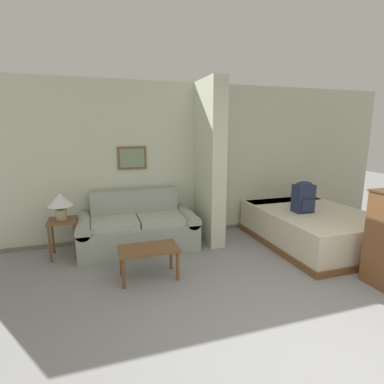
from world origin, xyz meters
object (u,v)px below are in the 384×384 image
(couch, at_px, (138,228))
(coffee_table, at_px, (148,252))
(table_lamp, at_px, (60,202))
(backpack, at_px, (304,196))
(bed, at_px, (312,226))

(couch, height_order, coffee_table, couch)
(table_lamp, xyz_separation_m, backpack, (3.60, -0.68, -0.02))
(table_lamp, distance_m, bed, 3.92)
(bed, bearing_deg, table_lamp, 170.07)
(coffee_table, bearing_deg, bed, 7.79)
(couch, bearing_deg, bed, -13.95)
(coffee_table, xyz_separation_m, backpack, (2.53, 0.36, 0.45))
(bed, height_order, backpack, backpack)
(couch, relative_size, bed, 0.85)
(coffee_table, xyz_separation_m, bed, (2.75, 0.38, -0.07))
(coffee_table, bearing_deg, backpack, 8.15)
(bed, xyz_separation_m, backpack, (-0.22, -0.01, 0.52))
(bed, relative_size, backpack, 4.31)
(bed, bearing_deg, backpack, -176.35)
(table_lamp, bearing_deg, couch, 0.57)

